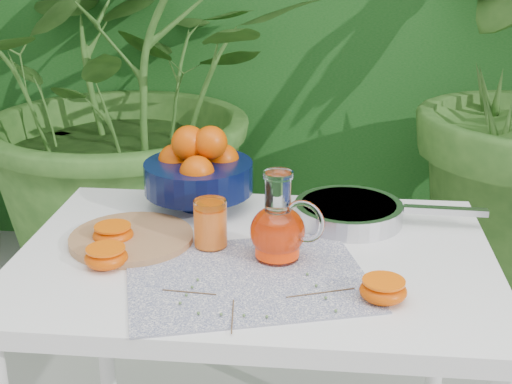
# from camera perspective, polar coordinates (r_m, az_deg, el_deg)

# --- Properties ---
(potted_plant_left) EXTENTS (2.03, 2.03, 1.70)m
(potted_plant_left) POSITION_cam_1_polar(r_m,az_deg,el_deg) (2.74, -9.79, 8.76)
(potted_plant_left) COLOR #2C571E
(potted_plant_left) RESTS_ON ground
(white_table) EXTENTS (1.00, 0.70, 0.75)m
(white_table) POSITION_cam_1_polar(r_m,az_deg,el_deg) (1.54, -0.08, -7.65)
(white_table) COLOR white
(white_table) RESTS_ON ground
(placemat) EXTENTS (0.54, 0.47, 0.00)m
(placemat) POSITION_cam_1_polar(r_m,az_deg,el_deg) (1.40, -0.72, -6.89)
(placemat) COLOR #0D1748
(placemat) RESTS_ON white_table
(cutting_board) EXTENTS (0.33, 0.33, 0.02)m
(cutting_board) POSITION_cam_1_polar(r_m,az_deg,el_deg) (1.57, -9.93, -3.70)
(cutting_board) COLOR #A9744C
(cutting_board) RESTS_ON white_table
(fruit_bowl) EXTENTS (0.29, 0.29, 0.21)m
(fruit_bowl) POSITION_cam_1_polar(r_m,az_deg,el_deg) (1.72, -4.61, 1.77)
(fruit_bowl) COLOR black
(fruit_bowl) RESTS_ON white_table
(juice_pitcher) EXTENTS (0.17, 0.15, 0.19)m
(juice_pitcher) POSITION_cam_1_polar(r_m,az_deg,el_deg) (1.45, 1.81, -2.98)
(juice_pitcher) COLOR white
(juice_pitcher) RESTS_ON white_table
(juice_tumbler) EXTENTS (0.09, 0.09, 0.10)m
(juice_tumbler) POSITION_cam_1_polar(r_m,az_deg,el_deg) (1.51, -3.66, -2.62)
(juice_tumbler) COLOR white
(juice_tumbler) RESTS_ON white_table
(saute_pan) EXTENTS (0.44, 0.26, 0.05)m
(saute_pan) POSITION_cam_1_polar(r_m,az_deg,el_deg) (1.66, 7.54, -1.56)
(saute_pan) COLOR #BDBDC2
(saute_pan) RESTS_ON white_table
(orange_halves) EXTENTS (0.66, 0.28, 0.04)m
(orange_halves) POSITION_cam_1_polar(r_m,az_deg,el_deg) (1.44, -5.05, -5.35)
(orange_halves) COLOR #CF4302
(orange_halves) RESTS_ON white_table
(thyme_sprigs) EXTENTS (0.36, 0.23, 0.01)m
(thyme_sprigs) POSITION_cam_1_polar(r_m,az_deg,el_deg) (1.31, -0.42, -8.57)
(thyme_sprigs) COLOR brown
(thyme_sprigs) RESTS_ON white_table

